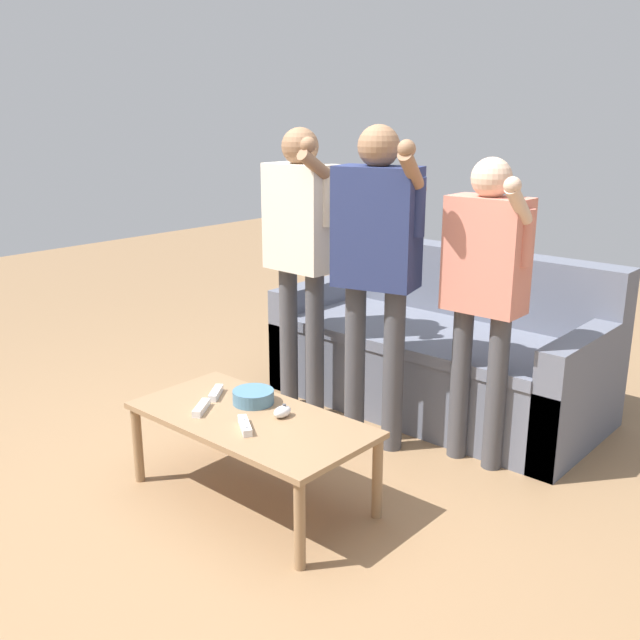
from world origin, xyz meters
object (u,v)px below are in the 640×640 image
game_remote_nunchuk (282,412)px  player_center (376,252)px  snack_bowl (253,397)px  player_left (301,239)px  game_remote_wand_spare (201,408)px  coffee_table (251,426)px  couch (441,354)px  game_remote_wand_far (245,426)px  player_right (485,278)px  game_remote_wand_near (216,393)px

game_remote_nunchuk → player_center: (-0.04, 0.68, 0.58)m
snack_bowl → player_left: bearing=118.2°
game_remote_wand_spare → coffee_table: bearing=26.2°
couch → snack_bowl: size_ratio=9.92×
game_remote_nunchuk → player_left: (-0.60, 0.77, 0.57)m
couch → game_remote_wand_far: couch is taller
game_remote_nunchuk → player_left: size_ratio=0.06×
player_right → game_remote_wand_near: 1.32m
coffee_table → player_right: bearing=59.8°
game_remote_nunchuk → player_right: bearing=62.5°
couch → game_remote_wand_far: 1.55m
coffee_table → player_left: size_ratio=0.69×
snack_bowl → game_remote_wand_far: bearing=-50.8°
game_remote_wand_near → game_remote_wand_spare: bearing=-61.6°
coffee_table → player_left: player_left is taller
game_remote_wand_spare → player_right: bearing=54.3°
game_remote_wand_spare → couch: bearing=81.3°
coffee_table → snack_bowl: size_ratio=5.83×
game_remote_wand_near → game_remote_wand_spare: same height
snack_bowl → player_center: bearing=75.8°
player_center → game_remote_wand_far: bearing=-89.6°
game_remote_nunchuk → game_remote_wand_near: (-0.39, -0.03, -0.01)m
snack_bowl → player_left: player_left is taller
couch → player_left: 1.05m
couch → coffee_table: couch is taller
couch → game_remote_wand_far: (0.04, -1.55, 0.10)m
couch → player_right: 0.94m
coffee_table → player_right: player_right is taller
couch → player_center: player_center is taller
player_left → player_center: 0.57m
player_center → game_remote_wand_far: size_ratio=10.14×
player_right → game_remote_wand_near: bearing=-133.2°
game_remote_wand_near → couch: bearing=77.1°
game_remote_wand_near → game_remote_wand_spare: 0.18m
player_center → coffee_table: bearing=-95.0°
coffee_table → game_remote_nunchuk: 0.15m
game_remote_nunchuk → game_remote_wand_near: size_ratio=0.62×
player_left → game_remote_nunchuk: bearing=-51.9°
player_right → game_remote_wand_spare: (-0.75, -1.04, -0.51)m
snack_bowl → player_center: 0.89m
couch → coffee_table: bearing=-91.3°
game_remote_wand_far → player_right: bearing=65.5°
snack_bowl → game_remote_wand_spare: snack_bowl is taller
snack_bowl → game_remote_wand_far: 0.27m
game_remote_nunchuk → game_remote_wand_far: game_remote_nunchuk is taller
player_left → player_right: player_left is taller
game_remote_nunchuk → game_remote_wand_spare: bearing=-148.3°
couch → game_remote_nunchuk: 1.37m
player_center → snack_bowl: bearing=-104.2°
coffee_table → couch: bearing=88.7°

